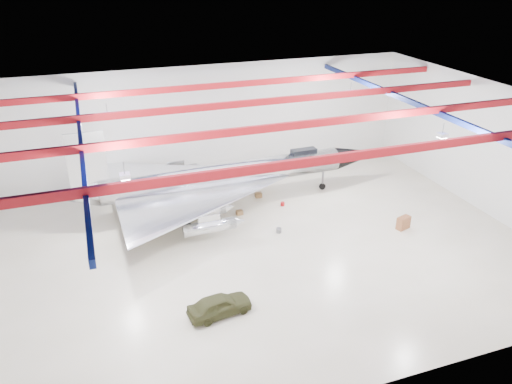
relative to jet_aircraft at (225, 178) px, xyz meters
name	(u,v)px	position (x,y,z in m)	size (l,w,h in m)	color
floor	(263,245)	(0.84, -7.47, -2.67)	(40.00, 40.00, 0.00)	#BEB697
wall_back	(211,121)	(0.84, 7.53, 2.83)	(40.00, 40.00, 0.00)	silver
wall_right	(487,148)	(20.84, -7.47, 2.83)	(30.00, 30.00, 0.00)	silver
ceiling	(265,105)	(0.84, -7.47, 8.33)	(40.00, 40.00, 0.00)	#0A0F38
ceiling_structure	(264,115)	(0.84, -7.47, 7.66)	(39.50, 29.50, 1.08)	maroon
jet_aircraft	(225,178)	(0.00, 0.00, 0.00)	(29.80, 17.43, 8.13)	silver
jeep	(220,305)	(-4.52, -14.24, -1.98)	(1.62, 4.02, 1.37)	#3C3D1E
desk	(403,223)	(12.47, -8.79, -2.14)	(1.15, 0.58, 1.06)	brown
crate_ply	(155,229)	(-6.71, -2.48, -2.46)	(0.59, 0.47, 0.41)	olive
toolbox_red	(201,214)	(-2.54, -1.11, -2.49)	(0.50, 0.40, 0.35)	#A81014
engine_drum	(279,230)	(2.67, -6.05, -2.47)	(0.43, 0.43, 0.38)	#59595B
parts_bin	(258,195)	(3.30, 0.64, -2.45)	(0.61, 0.49, 0.42)	olive
tool_chest	(283,204)	(4.75, -1.71, -2.50)	(0.36, 0.36, 0.33)	#A81014
oil_barrel	(239,213)	(0.62, -2.06, -2.47)	(0.55, 0.44, 0.39)	olive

